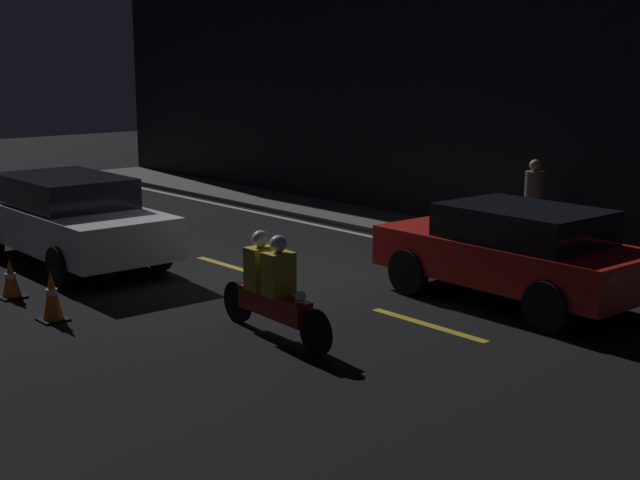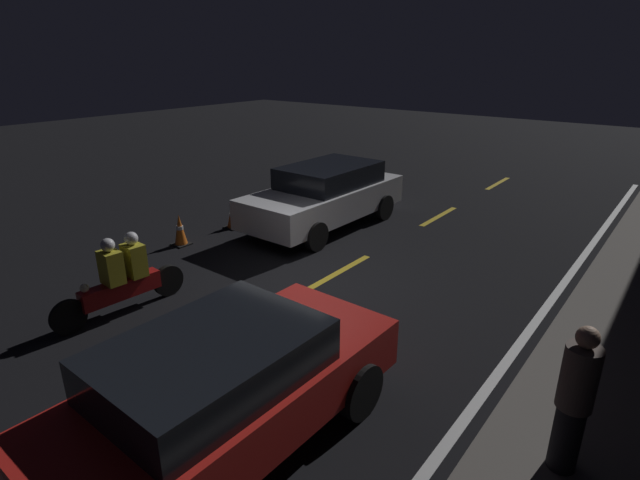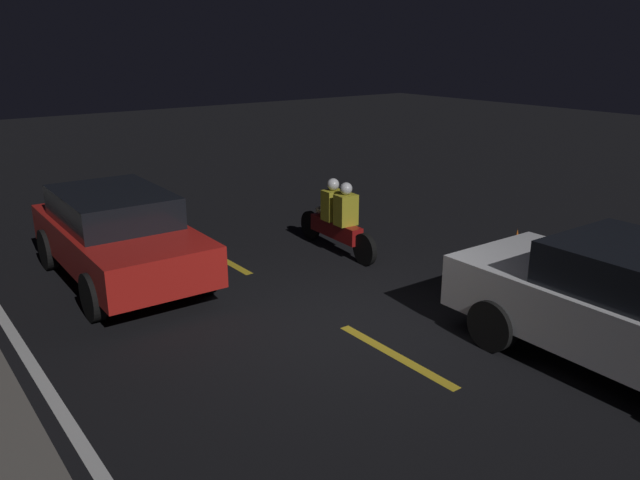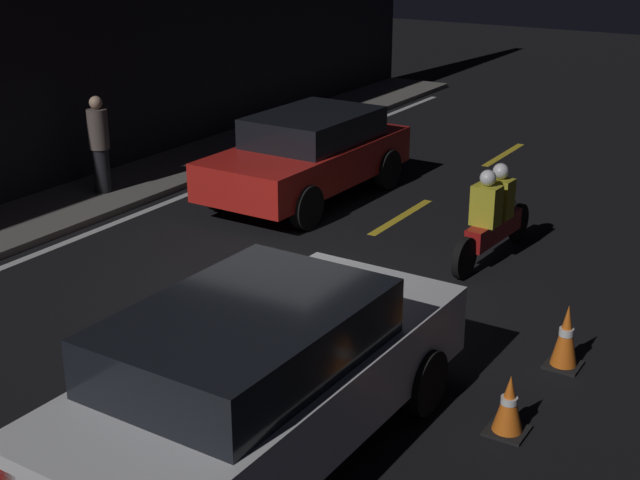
% 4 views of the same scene
% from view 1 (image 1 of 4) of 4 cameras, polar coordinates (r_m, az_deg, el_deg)
% --- Properties ---
extents(ground_plane, '(56.00, 56.00, 0.00)m').
position_cam_1_polar(ground_plane, '(14.57, -3.36, -2.41)').
color(ground_plane, black).
extents(raised_curb, '(28.00, 1.74, 0.11)m').
position_cam_1_polar(raised_curb, '(17.81, 8.85, 0.22)').
color(raised_curb, '#605B56').
rests_on(raised_curb, ground).
extents(building_front, '(28.00, 0.30, 6.30)m').
position_cam_1_polar(building_front, '(18.27, 11.25, 10.19)').
color(building_front, black).
rests_on(building_front, ground).
extents(lane_dash_a, '(2.00, 0.14, 0.01)m').
position_cam_1_polar(lane_dash_a, '(23.16, -18.73, 2.22)').
color(lane_dash_a, gold).
rests_on(lane_dash_a, ground).
extents(lane_dash_b, '(2.00, 0.14, 0.01)m').
position_cam_1_polar(lane_dash_b, '(19.13, -13.52, 0.65)').
color(lane_dash_b, gold).
rests_on(lane_dash_b, ground).
extents(lane_dash_c, '(2.00, 0.14, 0.01)m').
position_cam_1_polar(lane_dash_c, '(15.36, -5.65, -1.72)').
color(lane_dash_c, gold).
rests_on(lane_dash_c, ground).
extents(lane_dash_d, '(2.00, 0.14, 0.01)m').
position_cam_1_polar(lane_dash_d, '(12.09, 6.91, -5.40)').
color(lane_dash_d, gold).
rests_on(lane_dash_d, ground).
extents(lane_solid_kerb, '(25.20, 0.14, 0.01)m').
position_cam_1_polar(lane_solid_kerb, '(17.00, 6.41, -0.44)').
color(lane_solid_kerb, silver).
rests_on(lane_solid_kerb, ground).
extents(sedan_white, '(4.52, 2.00, 1.52)m').
position_cam_1_polar(sedan_white, '(15.99, -15.69, 1.39)').
color(sedan_white, silver).
rests_on(sedan_white, ground).
extents(taxi_red, '(4.10, 1.92, 1.44)m').
position_cam_1_polar(taxi_red, '(13.20, 12.32, -0.66)').
color(taxi_red, red).
rests_on(taxi_red, ground).
extents(motorcycle, '(2.31, 0.40, 1.35)m').
position_cam_1_polar(motorcycle, '(11.38, -3.12, -3.15)').
color(motorcycle, black).
rests_on(motorcycle, ground).
extents(traffic_cone_near, '(0.37, 0.37, 0.59)m').
position_cam_1_polar(traffic_cone_near, '(14.05, -19.20, -2.37)').
color(traffic_cone_near, black).
rests_on(traffic_cone_near, ground).
extents(traffic_cone_mid, '(0.37, 0.37, 0.72)m').
position_cam_1_polar(traffic_cone_mid, '(12.64, -16.79, -3.44)').
color(traffic_cone_mid, black).
rests_on(traffic_cone_mid, ground).
extents(pedestrian, '(0.34, 0.34, 1.63)m').
position_cam_1_polar(pedestrian, '(16.59, 13.51, 2.29)').
color(pedestrian, black).
rests_on(pedestrian, raised_curb).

